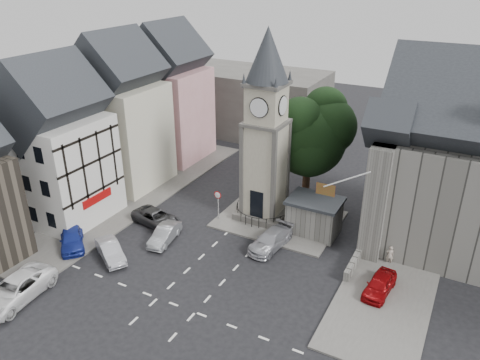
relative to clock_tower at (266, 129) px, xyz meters
The scene contains 24 objects.
ground 11.39m from the clock_tower, 90.00° to the right, with size 120.00×120.00×0.00m, color black.
pavement_west 15.00m from the clock_tower, behind, with size 6.00×30.00×0.14m, color #595651.
pavement_east 14.45m from the clock_tower, ahead, with size 6.00×26.00×0.14m, color #595651.
central_island 8.18m from the clock_tower, ahead, with size 10.00×8.00×0.16m, color #595651.
road_markings 15.74m from the clock_tower, 90.00° to the right, with size 20.00×8.00×0.01m, color silver.
clock_tower is the anchor object (origin of this frame).
stone_shelter 8.15m from the clock_tower, ahead, with size 4.30×3.30×3.08m.
town_tree 5.51m from the clock_tower, 68.23° to the left, with size 7.20×7.20×10.80m.
warning_sign_post 7.34m from the clock_tower, 141.37° to the right, with size 0.70×0.19×2.85m.
terrace_pink 17.51m from the clock_tower, 152.68° to the left, with size 8.10×7.60×12.80m.
terrace_cream 15.58m from the clock_tower, behind, with size 8.10×7.60×12.80m.
terrace_tudor 17.55m from the clock_tower, 152.73° to the right, with size 8.10×7.60×12.00m.
backdrop_west 23.69m from the clock_tower, 120.95° to the left, with size 20.00×10.00×8.00m, color #4C4944.
east_building 15.99m from the clock_tower, 10.92° to the left, with size 14.40×11.40×12.60m.
east_boundary_wall 12.15m from the clock_tower, 12.32° to the left, with size 0.40×16.00×0.90m, color #595852.
flagpole 9.01m from the clock_tower, 26.52° to the right, with size 3.68×0.10×2.74m.
car_west_blue 17.77m from the clock_tower, 134.51° to the right, with size 1.76×4.37×1.49m, color navy.
car_west_silver 15.53m from the clock_tower, 123.42° to the right, with size 1.39×3.98×1.31m, color #B3B4BC.
car_west_grey 12.00m from the clock_tower, 143.02° to the right, with size 2.16×4.69×1.30m, color #303032.
car_island_silver 11.84m from the clock_tower, 125.24° to the right, with size 1.34×3.85×1.27m, color gray.
car_island_east 8.97m from the clock_tower, 58.58° to the right, with size 1.89×4.65×1.35m, color #AEAFB6.
car_east_red 14.93m from the clock_tower, 27.11° to the right, with size 1.53×3.79×1.29m, color #95080B.
van_sw_white 21.76m from the clock_tower, 118.44° to the right, with size 2.62×5.68×1.58m, color white.
pedestrian 13.71m from the clock_tower, 10.64° to the right, with size 0.56×0.37×1.53m, color #AEA090.
Camera 1 is at (15.19, -25.06, 20.58)m, focal length 35.00 mm.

